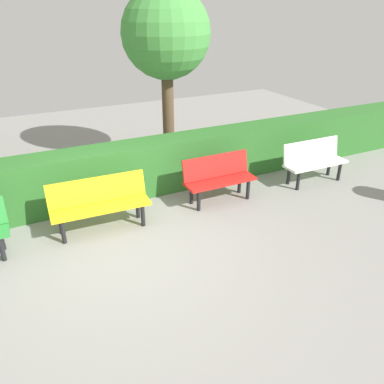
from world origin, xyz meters
The scene contains 6 objects.
ground_plane centered at (0.00, 0.00, 0.00)m, with size 18.01×18.01×0.00m, color gray.
bench_white centered at (-4.29, -0.73, 0.48)m, with size 1.39×0.48×0.86m.
bench_red centered at (-2.10, -0.85, 0.48)m, with size 1.35×0.47×0.86m.
bench_yellow centered at (0.14, -0.82, 0.48)m, with size 1.60×0.52×0.86m.
hedge_row centered at (-0.98, -1.79, 0.51)m, with size 14.01×0.67×1.02m, color #2D6B28.
tree_near centered at (-2.08, -3.15, 2.77)m, with size 1.87×1.87×3.74m.
Camera 1 is at (1.20, 4.76, 3.39)m, focal length 35.75 mm.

